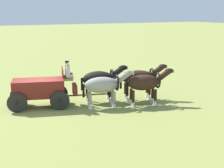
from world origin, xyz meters
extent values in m
plane|color=olive|center=(0.00, 0.00, 0.00)|extent=(220.00, 220.00, 0.00)
cube|color=maroon|center=(0.00, 0.00, 1.19)|extent=(3.28, 2.25, 1.04)
cube|color=brown|center=(1.67, -0.49, 1.75)|extent=(0.91, 1.43, 0.12)
cube|color=maroon|center=(2.06, -0.60, 1.02)|extent=(0.56, 1.20, 0.60)
cube|color=maroon|center=(1.39, -0.41, 2.08)|extent=(0.43, 1.29, 0.55)
cube|color=black|center=(0.00, 0.00, 0.57)|extent=(3.20, 1.08, 0.16)
cylinder|color=black|center=(1.38, 0.46, 0.57)|extent=(1.12, 0.40, 1.14)
cylinder|color=black|center=(1.38, 0.46, 0.57)|extent=(0.24, 0.23, 0.20)
cylinder|color=black|center=(0.91, -1.14, 0.57)|extent=(1.12, 0.40, 1.14)
cylinder|color=black|center=(0.91, -1.14, 0.57)|extent=(0.24, 0.23, 0.20)
cylinder|color=black|center=(-0.91, 1.14, 0.57)|extent=(1.12, 0.40, 1.14)
cylinder|color=black|center=(-0.91, 1.14, 0.57)|extent=(0.24, 0.23, 0.20)
cylinder|color=black|center=(-1.38, -0.46, 0.57)|extent=(1.12, 0.40, 1.14)
cylinder|color=black|center=(-1.38, -0.46, 0.57)|extent=(0.24, 0.23, 0.20)
cylinder|color=brown|center=(2.68, -0.79, 0.62)|extent=(2.52, 0.83, 0.10)
cube|color=#2D2D33|center=(1.88, -0.22, 1.89)|extent=(0.47, 0.42, 0.16)
cube|color=#338C4C|center=(1.77, -0.18, 2.16)|extent=(0.33, 0.41, 0.55)
sphere|color=tan|center=(1.77, -0.18, 2.55)|extent=(0.22, 0.22, 0.22)
cylinder|color=black|center=(1.77, -0.18, 2.68)|extent=(0.24, 0.24, 0.08)
cube|color=#BCB293|center=(1.70, -0.84, 1.89)|extent=(0.47, 0.42, 0.16)
cube|color=silver|center=(1.58, -0.80, 2.16)|extent=(0.33, 0.41, 0.55)
sphere|color=tan|center=(1.58, -0.80, 2.55)|extent=(0.22, 0.22, 0.22)
ellipsoid|color=black|center=(3.73, -0.42, 1.46)|extent=(2.17, 1.51, 0.99)
cylinder|color=black|center=(4.47, -0.35, 0.67)|extent=(0.18, 0.18, 0.73)
cone|color=silver|center=(4.47, -0.35, 0.16)|extent=(0.30, 0.30, 0.31)
cylinder|color=black|center=(4.31, -0.87, 0.67)|extent=(0.18, 0.18, 0.73)
cone|color=silver|center=(4.31, -0.87, 0.16)|extent=(0.30, 0.30, 0.31)
cylinder|color=black|center=(3.14, 0.04, 0.67)|extent=(0.18, 0.18, 0.73)
cone|color=silver|center=(3.14, 0.04, 0.16)|extent=(0.30, 0.30, 0.31)
cylinder|color=black|center=(2.99, -0.48, 0.67)|extent=(0.18, 0.18, 0.73)
cone|color=silver|center=(2.99, -0.48, 0.16)|extent=(0.30, 0.30, 0.31)
cylinder|color=black|center=(4.93, -0.77, 1.86)|extent=(1.01, 0.61, 0.81)
ellipsoid|color=black|center=(5.29, -0.88, 2.12)|extent=(0.65, 0.42, 0.32)
cube|color=silver|center=(5.56, -0.96, 2.12)|extent=(0.09, 0.11, 0.24)
torus|color=black|center=(4.58, -0.67, 1.56)|extent=(0.40, 1.00, 1.01)
cylinder|color=black|center=(2.73, -0.13, 1.16)|extent=(0.14, 0.14, 0.80)
ellipsoid|color=#9E998E|center=(3.36, -1.67, 1.36)|extent=(2.25, 1.50, 0.96)
cylinder|color=#9E998E|center=(4.13, -1.62, 0.62)|extent=(0.18, 0.18, 0.67)
cone|color=silver|center=(4.13, -1.62, 0.14)|extent=(0.30, 0.30, 0.29)
cylinder|color=#9E998E|center=(3.98, -2.12, 0.62)|extent=(0.18, 0.18, 0.67)
cone|color=silver|center=(3.98, -2.12, 0.14)|extent=(0.30, 0.30, 0.29)
cylinder|color=#9E998E|center=(2.74, -1.21, 0.62)|extent=(0.18, 0.18, 0.67)
cone|color=silver|center=(2.74, -1.21, 0.14)|extent=(0.30, 0.30, 0.29)
cylinder|color=#9E998E|center=(2.59, -1.71, 0.62)|extent=(0.18, 0.18, 0.67)
cone|color=silver|center=(2.59, -1.71, 0.14)|extent=(0.30, 0.30, 0.29)
cylinder|color=#9E998E|center=(4.61, -2.03, 1.76)|extent=(1.01, 0.61, 0.81)
ellipsoid|color=#9E998E|center=(4.96, -2.14, 2.02)|extent=(0.65, 0.42, 0.32)
cube|color=silver|center=(5.23, -2.21, 2.02)|extent=(0.09, 0.11, 0.24)
torus|color=black|center=(4.25, -1.93, 1.46)|extent=(0.39, 0.97, 0.98)
cylinder|color=black|center=(2.32, -1.36, 1.06)|extent=(0.14, 0.14, 0.80)
ellipsoid|color=#331E14|center=(6.22, -1.15, 1.45)|extent=(2.32, 1.49, 0.92)
cylinder|color=#331E14|center=(7.01, -1.12, 0.69)|extent=(0.18, 0.18, 0.74)
cone|color=silver|center=(7.01, -1.12, 0.16)|extent=(0.30, 0.30, 0.32)
cylinder|color=#331E14|center=(6.87, -1.61, 0.69)|extent=(0.18, 0.18, 0.74)
cone|color=silver|center=(6.87, -1.61, 0.16)|extent=(0.30, 0.30, 0.32)
cylinder|color=#331E14|center=(5.58, -0.70, 0.69)|extent=(0.18, 0.18, 0.74)
cone|color=silver|center=(5.58, -0.70, 0.16)|extent=(0.30, 0.30, 0.32)
cylinder|color=#331E14|center=(5.43, -1.18, 0.69)|extent=(0.18, 0.18, 0.74)
cone|color=silver|center=(5.43, -1.18, 0.16)|extent=(0.30, 0.30, 0.32)
cylinder|color=#331E14|center=(7.50, -1.53, 1.85)|extent=(1.01, 0.61, 0.81)
ellipsoid|color=#331E14|center=(7.86, -1.63, 2.11)|extent=(0.65, 0.42, 0.32)
cube|color=silver|center=(8.12, -1.71, 2.11)|extent=(0.09, 0.11, 0.24)
torus|color=black|center=(7.15, -1.42, 1.55)|extent=(0.38, 0.95, 0.95)
cylinder|color=black|center=(5.15, -0.83, 1.15)|extent=(0.14, 0.14, 0.80)
ellipsoid|color=#331E14|center=(5.86, -2.40, 1.39)|extent=(2.20, 1.50, 0.97)
cylinder|color=#331E14|center=(6.61, -2.34, 0.64)|extent=(0.18, 0.18, 0.69)
cone|color=silver|center=(6.61, -2.34, 0.15)|extent=(0.30, 0.30, 0.29)
cylinder|color=#331E14|center=(6.46, -2.85, 0.64)|extent=(0.18, 0.18, 0.69)
cone|color=silver|center=(6.46, -2.85, 0.15)|extent=(0.30, 0.30, 0.29)
cylinder|color=#331E14|center=(5.26, -1.94, 0.64)|extent=(0.18, 0.18, 0.69)
cone|color=silver|center=(5.26, -1.94, 0.15)|extent=(0.30, 0.30, 0.29)
cylinder|color=#331E14|center=(5.11, -2.46, 0.64)|extent=(0.18, 0.18, 0.69)
cone|color=silver|center=(5.11, -2.46, 0.15)|extent=(0.30, 0.30, 0.29)
cylinder|color=#331E14|center=(7.08, -2.76, 1.80)|extent=(1.01, 0.61, 0.81)
ellipsoid|color=#331E14|center=(7.43, -2.86, 2.05)|extent=(0.65, 0.42, 0.32)
cube|color=silver|center=(7.70, -2.94, 2.05)|extent=(0.09, 0.11, 0.24)
torus|color=black|center=(6.73, -2.65, 1.49)|extent=(0.39, 0.98, 0.99)
cylinder|color=black|center=(4.84, -2.10, 1.09)|extent=(0.14, 0.14, 0.80)
camera|label=1|loc=(-4.71, -18.35, 5.70)|focal=51.18mm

